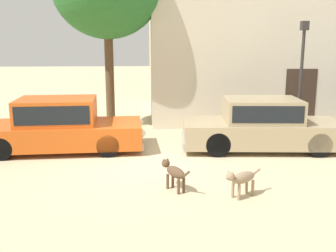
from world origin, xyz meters
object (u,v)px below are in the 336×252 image
Objects in this scene: parked_sedan_second at (262,124)px; stray_dog_spotted at (174,172)px; street_lamp at (302,63)px; parked_sedan_nearest at (59,125)px; stray_dog_tan at (241,178)px.

parked_sedan_second reaches higher than stray_dog_spotted.
stray_dog_spotted is 0.23× the size of street_lamp.
parked_sedan_nearest is at bearing -169.71° from street_lamp.
parked_sedan_nearest is 1.32× the size of street_lamp.
stray_dog_tan is at bearing -108.37° from parked_sedan_second.
stray_dog_spotted is at bearing -133.97° from street_lamp.
parked_sedan_second is 5.72× the size of stray_dog_spotted.
street_lamp reaches higher than parked_sedan_second.
stray_dog_tan is at bearing -143.12° from stray_dog_spotted.
stray_dog_tan is (4.32, -3.68, -0.34)m from parked_sedan_nearest.
street_lamp is at bearing 7.30° from parked_sedan_nearest.
stray_dog_tan is at bearing -121.54° from street_lamp.
parked_sedan_nearest is 5.76m from parked_sedan_second.
stray_dog_spotted is (3.01, -3.20, -0.34)m from parked_sedan_nearest.
parked_sedan_nearest is 5.81× the size of stray_dog_spotted.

